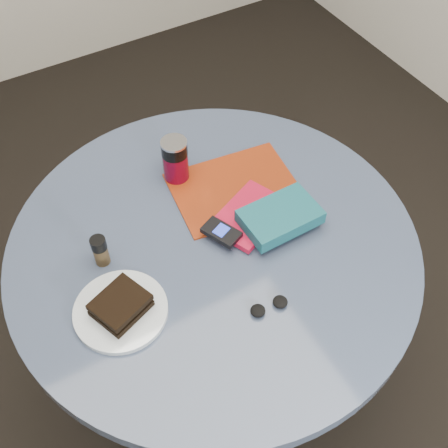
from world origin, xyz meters
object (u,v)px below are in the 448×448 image
magazine (235,188)px  table (214,279)px  mp3_player (221,232)px  red_book (249,215)px  plate (121,311)px  sandwich (121,305)px  novel (280,217)px  headphones (269,306)px  pepper_grinder (100,251)px  soda_can (175,160)px

magazine → table: bearing=-130.0°
magazine → mp3_player: 0.17m
magazine → red_book: red_book is taller
table → plate: size_ratio=4.81×
sandwich → red_book: size_ratio=0.72×
magazine → novel: 0.17m
plate → headphones: size_ratio=2.26×
novel → mp3_player: novel is taller
magazine → headphones: bearing=-101.7°
table → plate: (-0.27, -0.07, 0.17)m
pepper_grinder → red_book: bearing=-9.7°
pepper_grinder → magazine: (0.39, 0.04, -0.04)m
table → headphones: 0.28m
sandwich → mp3_player: (0.29, 0.07, -0.00)m
table → pepper_grinder: bearing=162.4°
magazine → soda_can: bearing=142.0°
headphones → soda_can: bearing=89.1°
sandwich → red_book: bearing=13.0°
soda_can → plate: bearing=-134.0°
table → magazine: bearing=42.8°
mp3_player → plate: bearing=-167.7°
table → magazine: magazine is taller
soda_can → headphones: bearing=-90.9°
pepper_grinder → novel: size_ratio=0.45×
mp3_player → table: bearing=168.5°
sandwich → soda_can: (0.29, 0.31, 0.03)m
sandwich → red_book: 0.39m
mp3_player → novel: bearing=-14.5°
soda_can → mp3_player: bearing=-90.6°
plate → headphones: bearing=-28.5°
red_book → mp3_player: mp3_player is taller
plate → soda_can: 0.43m
plate → novel: bearing=3.5°
red_book → plate: bearing=168.9°
red_book → novel: novel is taller
plate → pepper_grinder: size_ratio=2.49×
plate → headphones: headphones is taller
soda_can → magazine: 0.17m
mp3_player → headphones: (-0.01, -0.22, -0.02)m
pepper_grinder → mp3_player: pepper_grinder is taller
plate → soda_can: bearing=46.0°
table → magazine: 0.25m
pepper_grinder → soda_can: bearing=29.7°
sandwich → table: bearing=14.7°
sandwich → soda_can: size_ratio=1.08×
pepper_grinder → headphones: pepper_grinder is taller
plate → sandwich: 0.03m
sandwich → novel: novel is taller
novel → headphones: 0.24m
table → plate: plate is taller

